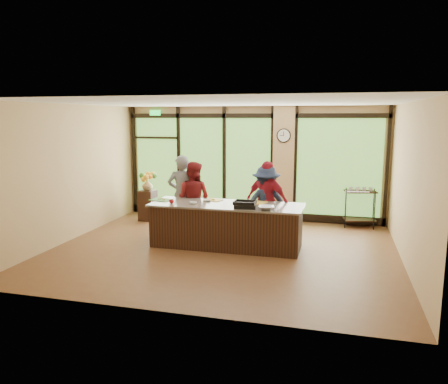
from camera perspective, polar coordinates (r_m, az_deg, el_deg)
The scene contains 25 objects.
floor at distance 9.10m, azimuth -0.16°, elevation -7.62°, with size 7.00×7.00×0.00m, color brown.
ceiling at distance 8.68m, azimuth -0.17°, elevation 11.62°, with size 7.00×7.00×0.00m, color silver.
back_wall at distance 11.67m, azimuth 3.65°, elevation 3.76°, with size 7.00×7.00×0.00m, color tan.
left_wall at distance 10.24m, azimuth -19.47°, elevation 2.37°, with size 6.00×6.00×0.00m, color tan.
right_wall at distance 8.57m, azimuth 23.08°, elevation 0.80°, with size 6.00×6.00×0.00m, color tan.
window_wall at distance 11.61m, azimuth 4.40°, elevation 3.20°, with size 6.90×0.12×3.00m.
island_base at distance 9.26m, azimuth 0.32°, elevation -4.48°, with size 3.10×1.00×0.88m, color black.
countertop at distance 9.15m, azimuth 0.32°, elevation -1.69°, with size 3.20×1.10×0.04m, color slate.
wall_clock at distance 11.35m, azimuth 7.81°, elevation 7.32°, with size 0.36×0.04×0.36m.
cook_left at distance 10.23m, azimuth -5.48°, elevation -0.35°, with size 0.68×0.44×1.86m, color slate.
cook_midleft at distance 10.07m, azimuth -4.03°, elevation -0.89°, with size 0.84×0.65×1.72m, color maroon.
cook_midright at distance 9.67m, azimuth 5.64°, elevation -1.20°, with size 1.04×0.43×1.77m, color maroon.
cook_right at distance 9.72m, azimuth 5.49°, elevation -1.46°, with size 1.08×0.62×1.67m, color #1A2139.
roasting_pan at distance 8.76m, azimuth 2.76°, elevation -1.84°, with size 0.43×0.33×0.08m, color black.
mixing_bowl at distance 8.61m, azimuth 5.54°, elevation -2.08°, with size 0.32×0.32×0.08m, color silver.
cutting_board_left at distance 9.68m, azimuth -8.21°, elevation -1.00°, with size 0.44×0.33×0.01m, color #4F9335.
cutting_board_center at distance 9.56m, azimuth -1.42°, elevation -1.04°, with size 0.36×0.27×0.01m, color gold.
cutting_board_right at distance 9.32m, azimuth 4.12°, elevation -1.35°, with size 0.44×0.33×0.01m, color gold.
prep_bowl_near at distance 9.16m, azimuth -4.04°, elevation -1.44°, with size 0.15×0.15×0.05m, color white.
prep_bowl_mid at distance 9.18m, azimuth -3.94°, elevation -1.44°, with size 0.12×0.12×0.04m, color white.
prep_bowl_far at distance 9.44m, azimuth -2.19°, elevation -1.11°, with size 0.14×0.14×0.04m, color white.
red_ramekin at distance 9.27m, azimuth -6.87°, elevation -1.25°, with size 0.10×0.10×0.08m, color #B1111D.
flower_stand at distance 11.76m, azimuth -9.91°, elevation -1.73°, with size 0.40×0.40×0.80m, color black.
flower_vase at distance 11.67m, azimuth -9.99°, elevation 0.91°, with size 0.28×0.28×0.29m, color #92784F.
bar_cart at distance 11.35m, azimuth 17.33°, elevation -1.39°, with size 0.82×0.57×1.02m.
Camera 1 is at (2.24, -8.39, 2.73)m, focal length 35.00 mm.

